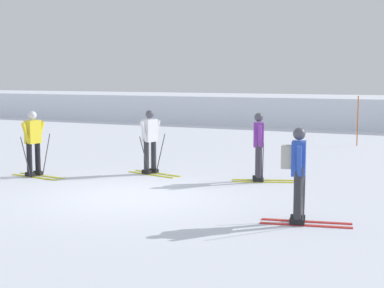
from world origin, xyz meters
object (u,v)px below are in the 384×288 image
Objects in this scene: skier_white at (150,140)px; skier_yellow at (33,142)px; skier_blue at (297,170)px; trail_marker_pole at (358,121)px; skier_purple at (259,145)px.

skier_white is 3.04m from skier_yellow.
skier_yellow is (-2.54, -1.67, 0.00)m from skier_white.
trail_marker_pole is at bearing 95.38° from skier_blue.
skier_yellow is at bearing -120.71° from trail_marker_pole.
skier_purple and skier_yellow have the same top height.
skier_purple and skier_white have the same top height.
trail_marker_pole is (3.81, 9.02, 0.03)m from skier_white.
trail_marker_pole is (0.82, 8.84, 0.03)m from skier_purple.
skier_purple is 3.00m from skier_white.
skier_purple is 1.00× the size of skier_yellow.
skier_blue is 1.00× the size of skier_white.
skier_white is 1.00× the size of skier_yellow.
skier_yellow is 0.91× the size of trail_marker_pole.
skier_yellow is (-5.53, -1.86, 0.00)m from skier_purple.
skier_yellow is 12.44m from trail_marker_pole.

